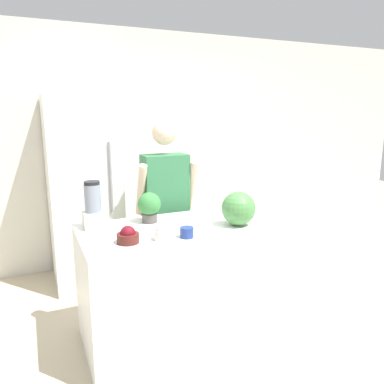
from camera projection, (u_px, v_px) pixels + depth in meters
ground_plane at (217, 361)px, 2.64m from camera, size 14.00×14.00×0.00m
wall_back at (132, 149)px, 4.27m from camera, size 8.00×0.06×2.60m
counter_island at (194, 280)px, 2.91m from camera, size 1.68×0.80×0.89m
refrigerator at (84, 191)px, 3.74m from camera, size 0.66×0.73×1.88m
person at (166, 210)px, 3.39m from camera, size 0.54×0.26×1.65m
cutting_board at (237, 225)px, 2.79m from camera, size 0.43×0.26×0.01m
watermelon at (238, 209)px, 2.75m from camera, size 0.25×0.25×0.25m
bowl_cherries at (128, 236)px, 2.44m from camera, size 0.15×0.15×0.11m
bowl_cream at (163, 233)px, 2.49m from camera, size 0.11×0.11×0.11m
bowl_small_blue at (187, 232)px, 2.54m from camera, size 0.09×0.09×0.07m
blender at (93, 208)px, 2.73m from camera, size 0.15×0.15×0.35m
potted_plant at (149, 206)px, 2.87m from camera, size 0.18×0.18×0.23m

